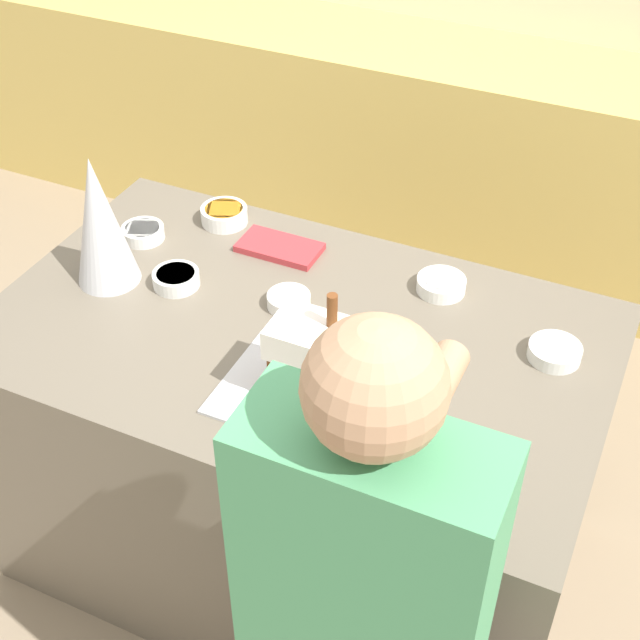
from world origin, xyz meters
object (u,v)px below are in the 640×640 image
Objects in this scene: decorative_tree at (100,221)px; candy_bowl_far_right at (289,300)px; baking_tray at (311,396)px; candy_bowl_near_tray_left at (224,214)px; candy_bowl_front_corner at (555,351)px; candy_bowl_far_left at (143,232)px; cookbook at (280,247)px; candy_bowl_behind_tray at (176,278)px; candy_bowl_center_rear at (441,284)px; gingerbread_house at (310,359)px.

candy_bowl_far_right is at bearing 10.92° from decorative_tree.
baking_tray is 3.08× the size of candy_bowl_near_tray_left.
candy_bowl_front_corner is at bearing 37.99° from baking_tray.
candy_bowl_far_left reaches higher than cookbook.
candy_bowl_front_corner reaches higher than cookbook.
candy_bowl_behind_tray is at bearing -124.22° from cookbook.
decorative_tree reaches higher than candy_bowl_center_rear.
candy_bowl_far_right is at bearing 8.02° from candy_bowl_behind_tray.
candy_bowl_near_tray_left is (-1.03, 0.19, 0.01)m from candy_bowl_front_corner.
candy_bowl_near_tray_left reaches higher than candy_bowl_center_rear.
candy_bowl_front_corner is (1.20, -0.02, -0.00)m from candy_bowl_far_left.
gingerbread_house is 2.37× the size of candy_bowl_far_left.
candy_bowl_near_tray_left is at bearing 68.95° from decorative_tree.
gingerbread_house is 0.58m from candy_bowl_behind_tray.
baking_tray is at bearing -55.29° from candy_bowl_far_right.
cookbook is at bearing -178.40° from candy_bowl_center_rear.
gingerbread_house is at bearing -105.29° from candy_bowl_center_rear.
candy_bowl_near_tray_left reaches higher than cookbook.
candy_bowl_far_left reaches higher than baking_tray.
candy_bowl_near_tray_left is at bearing 45.43° from candy_bowl_far_left.
candy_bowl_near_tray_left is (0.17, 0.17, 0.01)m from candy_bowl_far_left.
candy_bowl_behind_tray reaches higher than baking_tray.
candy_bowl_center_rear is (0.34, 0.23, 0.00)m from candy_bowl_far_right.
candy_bowl_far_left is (-0.72, 0.39, -0.10)m from gingerbread_house.
decorative_tree is 0.51m from cookbook.
gingerbread_house is 0.62m from candy_bowl_front_corner.
candy_bowl_far_right is 0.32m from candy_bowl_behind_tray.
candy_bowl_far_right is 0.45m from candy_bowl_near_tray_left.
cookbook is (0.21, -0.06, -0.02)m from candy_bowl_near_tray_left.
candy_bowl_near_tray_left reaches higher than candy_bowl_far_left.
candy_bowl_near_tray_left is 0.33m from candy_bowl_behind_tray.
candy_bowl_near_tray_left is at bearing 175.91° from candy_bowl_center_rear.
candy_bowl_behind_tray reaches higher than candy_bowl_front_corner.
candy_bowl_front_corner is 1.00m from candy_bowl_behind_tray.
decorative_tree reaches higher than candy_bowl_far_right.
baking_tray is 0.61m from cookbook.
candy_bowl_near_tray_left reaches higher than candy_bowl_front_corner.
candy_bowl_behind_tray is (-0.99, -0.13, 0.00)m from candy_bowl_front_corner.
decorative_tree reaches higher than candy_bowl_far_left.
cookbook is (-0.14, 0.22, -0.01)m from candy_bowl_far_right.
baking_tray is 3.22× the size of candy_bowl_center_rear.
decorative_tree is 3.24× the size of candy_bowl_far_right.
candy_bowl_near_tray_left is at bearing 141.42° from candy_bowl_far_right.
candy_bowl_near_tray_left is (-0.35, 0.28, 0.01)m from candy_bowl_far_right.
gingerbread_house reaches higher than candy_bowl_far_right.
candy_bowl_center_rear reaches higher than candy_bowl_front_corner.
candy_bowl_front_corner is (0.48, 0.38, -0.10)m from gingerbread_house.
baking_tray is 3.45× the size of candy_bowl_far_left.
candy_bowl_far_left is at bearing -163.97° from cookbook.
decorative_tree is 2.81× the size of candy_bowl_center_rear.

